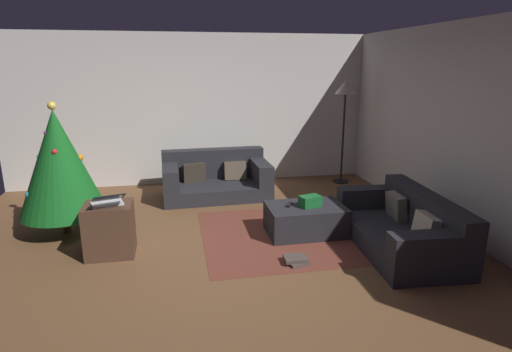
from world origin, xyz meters
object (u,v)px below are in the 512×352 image
object	(u,v)px
side_table	(110,229)
book_stack	(296,260)
laptop	(108,201)
christmas_tree	(59,163)
tv_remote	(289,205)
ottoman	(306,219)
gift_box	(310,201)
corner_lamp	(345,95)
couch_right	(405,227)
couch_left	(215,179)

from	to	relation	value
side_table	book_stack	distance (m)	2.10
book_stack	laptop	bearing A→B (deg)	163.87
christmas_tree	book_stack	size ratio (longest dim) A/B	6.24
tv_remote	ottoman	bearing A→B (deg)	18.23
christmas_tree	ottoman	bearing A→B (deg)	-12.04
gift_box	side_table	distance (m)	2.39
tv_remote	christmas_tree	size ratio (longest dim) A/B	0.10
tv_remote	corner_lamp	bearing A→B (deg)	85.77
tv_remote	book_stack	size ratio (longest dim) A/B	0.60
side_table	laptop	bearing A→B (deg)	-73.39
couch_right	book_stack	size ratio (longest dim) A/B	7.05
gift_box	corner_lamp	world-z (taller)	corner_lamp
couch_right	christmas_tree	bearing A→B (deg)	76.67
laptop	book_stack	world-z (taller)	laptop
laptop	ottoman	bearing A→B (deg)	5.35
couch_left	ottoman	bearing A→B (deg)	116.03
couch_left	book_stack	world-z (taller)	couch_left
tv_remote	laptop	xyz separation A→B (m)	(-2.12, -0.27, 0.27)
christmas_tree	laptop	world-z (taller)	christmas_tree
couch_left	laptop	world-z (taller)	laptop
gift_box	laptop	distance (m)	2.38
couch_right	corner_lamp	world-z (taller)	corner_lamp
couch_left	laptop	xyz separation A→B (m)	(-1.36, -2.05, 0.37)
couch_right	tv_remote	size ratio (longest dim) A/B	11.70
couch_right	laptop	distance (m)	3.38
tv_remote	book_stack	xyz separation A→B (m)	(-0.15, -0.84, -0.34)
laptop	book_stack	distance (m)	2.14
gift_box	couch_right	bearing A→B (deg)	-31.30
christmas_tree	laptop	xyz separation A→B (m)	(0.67, -0.86, -0.26)
christmas_tree	couch_right	bearing A→B (deg)	-17.44
ottoman	gift_box	bearing A→B (deg)	-35.35
laptop	corner_lamp	distance (m)	4.47
book_stack	tv_remote	bearing A→B (deg)	80.15
ottoman	book_stack	xyz separation A→B (m)	(-0.35, -0.79, -0.15)
gift_box	side_table	size ratio (longest dim) A/B	0.43
gift_box	christmas_tree	bearing A→B (deg)	167.58
couch_right	ottoman	xyz separation A→B (m)	(-1.01, 0.62, -0.07)
gift_box	corner_lamp	xyz separation A→B (m)	(1.32, 2.19, 1.13)
christmas_tree	corner_lamp	size ratio (longest dim) A/B	0.91
christmas_tree	side_table	distance (m)	1.20
christmas_tree	laptop	distance (m)	1.12
couch_right	christmas_tree	world-z (taller)	christmas_tree
side_table	corner_lamp	distance (m)	4.54
ottoman	christmas_tree	world-z (taller)	christmas_tree
couch_left	ottoman	distance (m)	2.07
side_table	laptop	size ratio (longest dim) A/B	1.27
tv_remote	couch_right	bearing A→B (deg)	3.46
ottoman	corner_lamp	distance (m)	2.90
couch_left	gift_box	xyz separation A→B (m)	(1.00, -1.86, 0.16)
tv_remote	side_table	bearing A→B (deg)	-142.07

